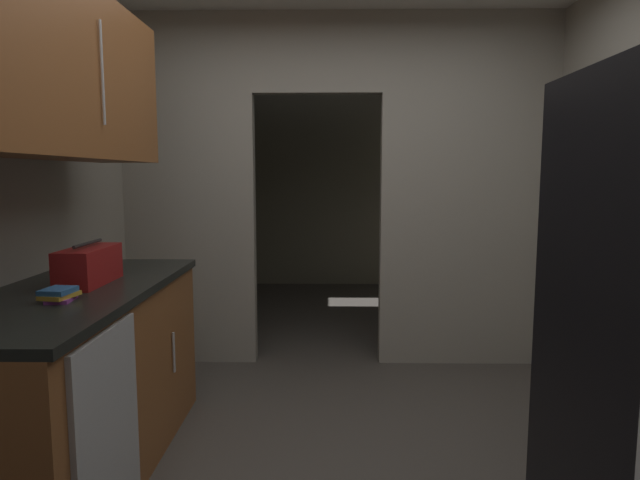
{
  "coord_description": "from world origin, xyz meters",
  "views": [
    {
      "loc": [
        -0.06,
        -2.28,
        1.42
      ],
      "look_at": [
        -0.12,
        0.81,
        1.05
      ],
      "focal_mm": 30.58,
      "sensor_mm": 36.0,
      "label": 1
    }
  ],
  "objects": [
    {
      "name": "kitchen_partition",
      "position": [
        0.05,
        1.79,
        1.38
      ],
      "size": [
        3.18,
        0.12,
        2.58
      ],
      "color": "#9E998C",
      "rests_on": "ground"
    },
    {
      "name": "adjoining_room_shell",
      "position": [
        0.0,
        3.81,
        1.29
      ],
      "size": [
        3.18,
        3.05,
        2.58
      ],
      "color": "gray",
      "rests_on": "ground"
    },
    {
      "name": "lower_cabinet_run",
      "position": [
        -1.24,
        0.15,
        0.45
      ],
      "size": [
        0.7,
        1.74,
        0.9
      ],
      "color": "brown",
      "rests_on": "ground"
    },
    {
      "name": "dishwasher",
      "position": [
        -0.9,
        -0.33,
        0.42
      ],
      "size": [
        0.02,
        0.56,
        0.84
      ],
      "color": "#B7BABC",
      "rests_on": "ground"
    },
    {
      "name": "upper_cabinet_counterside",
      "position": [
        -1.24,
        0.15,
        1.87
      ],
      "size": [
        0.36,
        1.57,
        0.75
      ],
      "color": "brown"
    },
    {
      "name": "boombox",
      "position": [
        -1.21,
        0.26,
        0.99
      ],
      "size": [
        0.18,
        0.41,
        0.2
      ],
      "color": "maroon",
      "rests_on": "lower_cabinet_run"
    },
    {
      "name": "book_stack",
      "position": [
        -1.18,
        -0.1,
        0.93
      ],
      "size": [
        0.13,
        0.16,
        0.06
      ],
      "color": "#8C3893",
      "rests_on": "lower_cabinet_run"
    }
  ]
}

